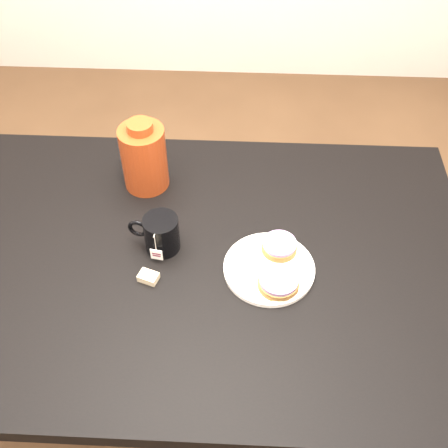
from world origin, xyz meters
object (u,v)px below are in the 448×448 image
object	(u,v)px
table	(189,278)
bagel_front	(279,282)
teabag_pouch	(148,277)
mug	(161,233)
bagel_back	(279,246)
bagel_package	(144,157)
plate	(269,268)

from	to	relation	value
table	bagel_front	distance (m)	0.26
table	teabag_pouch	distance (m)	0.14
table	mug	xyz separation A→B (m)	(-0.07, 0.03, 0.13)
table	bagel_back	bearing A→B (deg)	6.60
table	bagel_package	size ratio (longest dim) A/B	6.83
plate	teabag_pouch	bearing A→B (deg)	-171.74
mug	bagel_package	bearing A→B (deg)	116.58
bagel_back	table	bearing A→B (deg)	-173.40
teabag_pouch	bagel_package	size ratio (longest dim) A/B	0.22
bagel_front	plate	bearing A→B (deg)	110.95
bagel_back	teabag_pouch	distance (m)	0.32
bagel_back	bagel_front	bearing A→B (deg)	-92.09
bagel_front	mug	bearing A→B (deg)	157.94
plate	teabag_pouch	distance (m)	0.29
table	bagel_package	world-z (taller)	bagel_package
plate	teabag_pouch	world-z (taller)	teabag_pouch
mug	bagel_package	xyz separation A→B (m)	(-0.07, 0.23, 0.05)
mug	teabag_pouch	distance (m)	0.11
table	bagel_front	bearing A→B (deg)	-20.69
bagel_front	teabag_pouch	bearing A→B (deg)	177.73
mug	bagel_package	distance (m)	0.24
bagel_back	bagel_package	xyz separation A→B (m)	(-0.36, 0.23, 0.07)
bagel_front	teabag_pouch	distance (m)	0.30
table	teabag_pouch	world-z (taller)	teabag_pouch
table	mug	distance (m)	0.15
mug	bagel_package	size ratio (longest dim) A/B	0.66
bagel_front	bagel_back	bearing A→B (deg)	87.91
mug	table	bearing A→B (deg)	-16.79
bagel_back	bagel_front	world-z (taller)	same
bagel_back	mug	world-z (taller)	mug
table	mug	bearing A→B (deg)	153.53
mug	bagel_front	bearing A→B (deg)	-12.39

